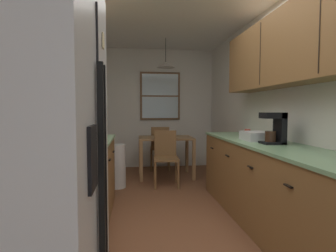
{
  "coord_description": "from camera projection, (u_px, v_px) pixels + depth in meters",
  "views": [
    {
      "loc": [
        -0.42,
        -2.35,
        1.26
      ],
      "look_at": [
        0.03,
        1.23,
        1.04
      ],
      "focal_mm": 29.28,
      "sensor_mm": 36.0,
      "label": 1
    }
  ],
  "objects": [
    {
      "name": "dish_rack",
      "position": [
        256.0,
        136.0,
        3.14
      ],
      "size": [
        0.28,
        0.34,
        0.1
      ],
      "primitive_type": "cube",
      "color": "silver",
      "rests_on": "counter_right"
    },
    {
      "name": "dining_table",
      "position": [
        166.0,
        144.0,
        5.08
      ],
      "size": [
        0.98,
        0.7,
        0.74
      ],
      "color": "olive",
      "rests_on": "ground"
    },
    {
      "name": "upper_cabinets_right",
      "position": [
        300.0,
        44.0,
        2.57
      ],
      "size": [
        0.33,
        2.98,
        0.75
      ],
      "color": "brown"
    },
    {
      "name": "storage_canister",
      "position": [
        66.0,
        139.0,
        2.34
      ],
      "size": [
        0.12,
        0.12,
        0.2
      ],
      "color": "#265999",
      "rests_on": "counter_left"
    },
    {
      "name": "pendant_light",
      "position": [
        166.0,
        65.0,
        4.99
      ],
      "size": [
        0.33,
        0.33,
        0.53
      ],
      "color": "black"
    },
    {
      "name": "dining_chair_near",
      "position": [
        166.0,
        155.0,
        4.52
      ],
      "size": [
        0.42,
        0.42,
        0.9
      ],
      "color": "brown",
      "rests_on": "ground"
    },
    {
      "name": "mug_by_coffeemaker",
      "position": [
        248.0,
        133.0,
        3.43
      ],
      "size": [
        0.11,
        0.07,
        0.11
      ],
      "color": "#BF3F33",
      "rests_on": "counter_right"
    },
    {
      "name": "trash_bin",
      "position": [
        117.0,
        166.0,
        4.39
      ],
      "size": [
        0.29,
        0.29,
        0.7
      ],
      "primitive_type": "cylinder",
      "color": "silver",
      "rests_on": "ground"
    },
    {
      "name": "microwave_over_range",
      "position": [
        24.0,
        51.0,
        1.72
      ],
      "size": [
        0.39,
        0.61,
        0.31
      ],
      "color": "white"
    },
    {
      "name": "counter_right",
      "position": [
        280.0,
        191.0,
        2.69
      ],
      "size": [
        0.64,
        3.3,
        0.9
      ],
      "color": "brown",
      "rests_on": "ground"
    },
    {
      "name": "dining_chair_far",
      "position": [
        160.0,
        146.0,
        5.63
      ],
      "size": [
        0.43,
        0.43,
        0.9
      ],
      "color": "brown",
      "rests_on": "ground"
    },
    {
      "name": "coffee_maker",
      "position": [
        275.0,
        128.0,
        2.81
      ],
      "size": [
        0.22,
        0.18,
        0.32
      ],
      "color": "black",
      "rests_on": "counter_right"
    },
    {
      "name": "upper_cabinets_left",
      "position": [
        64.0,
        54.0,
        2.84
      ],
      "size": [
        0.33,
        1.88,
        0.68
      ],
      "color": "brown"
    },
    {
      "name": "wall_left",
      "position": [
        54.0,
        108.0,
        3.2
      ],
      "size": [
        0.1,
        9.0,
        2.55
      ],
      "primitive_type": "cube",
      "color": "silver",
      "rests_on": "ground"
    },
    {
      "name": "wall_back",
      "position": [
        153.0,
        108.0,
        6.0
      ],
      "size": [
        4.4,
        0.1,
        2.55
      ],
      "primitive_type": "cube",
      "color": "silver",
      "rests_on": "ground"
    },
    {
      "name": "ground_plane",
      "position": [
        168.0,
        209.0,
        3.45
      ],
      "size": [
        12.0,
        12.0,
        0.0
      ],
      "primitive_type": "plane",
      "color": "brown"
    },
    {
      "name": "wall_right",
      "position": [
        272.0,
        108.0,
        3.54
      ],
      "size": [
        0.1,
        9.0,
        2.55
      ],
      "primitive_type": "cube",
      "color": "silver",
      "rests_on": "ground"
    },
    {
      "name": "counter_left",
      "position": [
        81.0,
        183.0,
        2.99
      ],
      "size": [
        0.64,
        1.8,
        0.9
      ],
      "color": "brown",
      "rests_on": "ground"
    },
    {
      "name": "refrigerator",
      "position": [
        3.0,
        198.0,
        1.07
      ],
      "size": [
        0.76,
        0.82,
        1.82
      ],
      "color": "silver",
      "rests_on": "ground"
    },
    {
      "name": "dish_towel",
      "position": [
        104.0,
        213.0,
        2.0
      ],
      "size": [
        0.02,
        0.16,
        0.24
      ],
      "primitive_type": "cube",
      "color": "white"
    },
    {
      "name": "back_window",
      "position": [
        160.0,
        96.0,
        5.92
      ],
      "size": [
        0.86,
        0.05,
        1.03
      ],
      "color": "brown"
    },
    {
      "name": "stove_range",
      "position": [
        47.0,
        228.0,
        1.81
      ],
      "size": [
        0.66,
        0.59,
        1.1
      ],
      "color": "white",
      "rests_on": "ground"
    }
  ]
}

